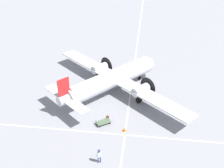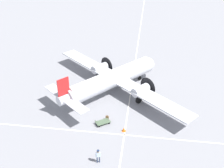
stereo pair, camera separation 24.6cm
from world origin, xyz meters
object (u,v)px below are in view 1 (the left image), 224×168
suitcase_near_door (108,118)px  baggage_cart (103,122)px  crew_foreground (99,155)px  airliner_main (114,78)px  traffic_cone (124,129)px

suitcase_near_door → baggage_cart: size_ratio=0.31×
crew_foreground → baggage_cart: (-0.60, 6.55, -0.80)m
crew_foreground → baggage_cart: crew_foreground is taller
airliner_main → suitcase_near_door: airliner_main is taller
crew_foreground → baggage_cart: size_ratio=0.83×
baggage_cart → airliner_main: bearing=52.0°
airliner_main → crew_foreground: airliner_main is taller
suitcase_near_door → baggage_cart: bearing=-114.5°
crew_foreground → suitcase_near_door: 7.52m
baggage_cart → traffic_cone: (2.78, -1.07, -0.00)m
baggage_cart → crew_foreground: bearing=-119.8°
suitcase_near_door → traffic_cone: suitcase_near_door is taller
baggage_cart → traffic_cone: 2.98m
traffic_cone → airliner_main: bearing=105.1°
airliner_main → traffic_cone: 9.41m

